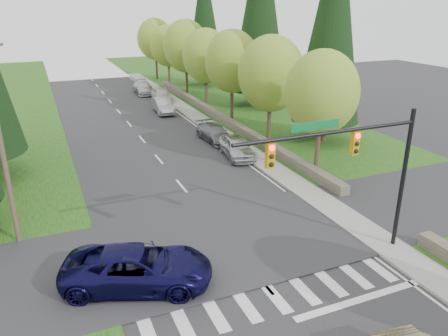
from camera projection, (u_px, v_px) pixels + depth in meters
grass_east at (313, 142)px, 36.63m from camera, size 14.00×110.00×0.06m
cross_street at (228, 241)px, 21.58m from camera, size 120.00×8.00×0.10m
sidewalk_east at (237, 144)px, 36.11m from camera, size 1.80×80.00×0.13m
curb_east at (227, 145)px, 35.79m from camera, size 0.20×80.00×0.13m
stone_wall_north at (219, 116)px, 43.50m from camera, size 0.70×40.00×0.70m
traffic_signal at (357, 157)px, 18.38m from camera, size 8.70×0.37×6.80m
utility_pole at (1, 142)px, 19.70m from camera, size 1.60×0.24×10.00m
decid_tree_0 at (322, 93)px, 28.09m from camera, size 4.80×4.80×8.37m
decid_tree_1 at (271, 74)px, 34.07m from camera, size 5.20×5.20×8.80m
decid_tree_2 at (232, 61)px, 39.96m from camera, size 5.00×5.00×8.82m
decid_tree_3 at (206, 56)px, 46.10m from camera, size 5.00×5.00×8.55m
decid_tree_4 at (186, 46)px, 52.01m from camera, size 5.40×5.40×9.18m
decid_tree_5 at (168, 46)px, 58.14m from camera, size 4.80×4.80×8.30m
decid_tree_6 at (155, 39)px, 64.07m from camera, size 5.20×5.20×8.86m
conifer_e_a at (333, 19)px, 33.50m from camera, size 5.44×5.44×17.80m
conifer_e_b at (260, 4)px, 45.53m from camera, size 6.12×6.12×19.80m
conifer_e_c at (204, 16)px, 57.72m from camera, size 5.10×5.10×16.80m
suv_navy at (138, 268)px, 17.96m from camera, size 6.72×4.83×1.70m
parked_car_a at (237, 147)px, 32.96m from camera, size 2.44×4.88×1.60m
parked_car_b at (215, 133)px, 36.82m from camera, size 2.15×4.83×1.38m
parked_car_c at (163, 106)px, 46.07m from camera, size 1.94×4.80×1.55m
parked_car_d at (162, 95)px, 51.08m from camera, size 2.18×4.85×1.62m
parked_car_e at (144, 88)px, 55.49m from camera, size 2.23×5.23×1.50m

